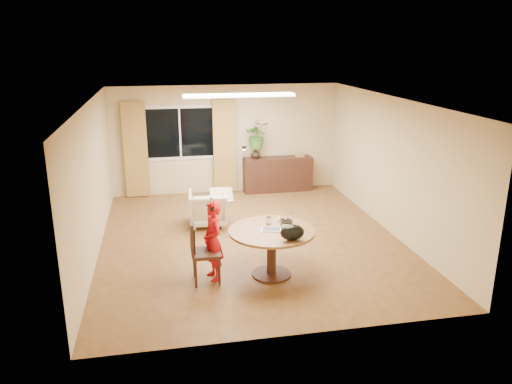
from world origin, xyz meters
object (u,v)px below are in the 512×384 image
(sideboard, at_px, (278,174))
(dining_chair, at_px, (206,251))
(child, at_px, (213,241))
(armchair, at_px, (208,208))
(dining_table, at_px, (272,240))

(sideboard, bearing_deg, dining_chair, -115.97)
(child, distance_m, sideboard, 4.95)
(child, relative_size, armchair, 1.66)
(child, bearing_deg, dining_table, 71.61)
(dining_chair, relative_size, child, 0.79)
(child, xyz_separation_m, sideboard, (2.10, 4.47, -0.21))
(dining_table, relative_size, child, 1.07)
(dining_chair, relative_size, armchair, 1.31)
(dining_table, height_order, sideboard, sideboard)
(dining_table, xyz_separation_m, armchair, (-0.76, 2.48, -0.26))
(dining_table, bearing_deg, armchair, 106.98)
(dining_chair, height_order, child, child)
(armchair, xyz_separation_m, sideboard, (1.94, 2.07, 0.07))
(dining_table, height_order, dining_chair, dining_chair)
(armchair, distance_m, sideboard, 2.84)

